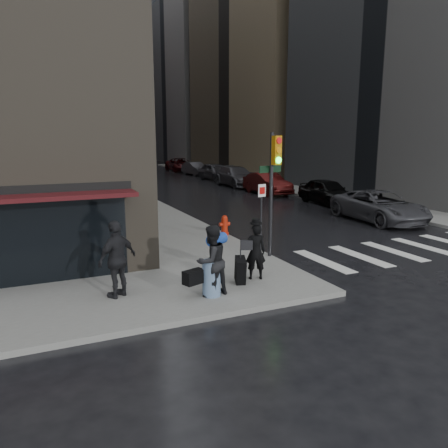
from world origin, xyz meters
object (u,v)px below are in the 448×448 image
at_px(traffic_light, 272,178).
at_px(parked_car_5, 195,169).
at_px(man_greycoat, 117,259).
at_px(parked_car_3, 236,176).
at_px(man_jeans, 211,261).
at_px(parked_car_6, 180,165).
at_px(man_overcoat, 252,254).
at_px(parked_car_0, 379,206).
at_px(parked_car_4, 215,171).
at_px(parked_car_2, 267,183).
at_px(fire_hydrant, 224,226).
at_px(parked_car_1, 327,191).

relative_size(traffic_light, parked_car_5, 0.97).
xyz_separation_m(man_greycoat, parked_car_3, (14.43, 22.88, -0.32)).
bearing_deg(man_greycoat, parked_car_5, -144.36).
bearing_deg(traffic_light, man_jeans, -153.42).
xyz_separation_m(man_greycoat, parked_car_6, (15.15, 40.11, -0.37)).
relative_size(man_overcoat, parked_car_0, 0.33).
bearing_deg(man_greycoat, parked_car_4, -148.33).
height_order(parked_car_2, parked_car_3, parked_car_3).
distance_m(man_overcoat, fire_hydrant, 5.88).
distance_m(man_jeans, parked_car_6, 43.01).
relative_size(man_greycoat, parked_car_4, 0.42).
relative_size(fire_hydrant, parked_car_6, 0.15).
height_order(man_jeans, fire_hydrant, man_jeans).
relative_size(man_overcoat, man_jeans, 0.97).
distance_m(traffic_light, parked_car_4, 28.57).
bearing_deg(parked_car_5, parked_car_3, -98.02).
xyz_separation_m(parked_car_4, parked_car_5, (0.06, 5.74, -0.11)).
bearing_deg(parked_car_4, man_jeans, -118.29).
bearing_deg(man_jeans, parked_car_0, -170.74).
relative_size(parked_car_3, parked_car_4, 1.18).
bearing_deg(parked_car_1, fire_hydrant, -144.64).
distance_m(traffic_light, parked_car_5, 34.06).
bearing_deg(parked_car_0, man_jeans, -146.72).
distance_m(traffic_light, parked_car_3, 23.06).
bearing_deg(fire_hydrant, man_greycoat, -135.10).
bearing_deg(parked_car_3, man_greycoat, -121.88).
bearing_deg(man_overcoat, parked_car_5, -89.41).
height_order(parked_car_2, parked_car_6, same).
bearing_deg(man_jeans, parked_car_3, -136.91).
xyz_separation_m(man_overcoat, parked_car_0, (10.30, 5.88, -0.13)).
bearing_deg(parked_car_3, fire_hydrant, -116.90).
relative_size(man_jeans, traffic_light, 0.44).
xyz_separation_m(man_overcoat, parked_car_6, (11.38, 40.33, -0.12)).
distance_m(man_jeans, parked_car_4, 32.15).
bearing_deg(parked_car_5, man_jeans, -115.28).
distance_m(parked_car_3, parked_car_5, 11.49).
height_order(parked_car_2, parked_car_4, parked_car_4).
distance_m(fire_hydrant, parked_car_6, 36.03).
xyz_separation_m(fire_hydrant, parked_car_1, (9.79, 5.99, 0.27)).
height_order(man_greycoat, parked_car_3, man_greycoat).
distance_m(man_overcoat, parked_car_5, 36.35).
distance_m(parked_car_2, parked_car_6, 22.98).
height_order(parked_car_3, parked_car_6, parked_car_3).
height_order(man_jeans, parked_car_0, man_jeans).
height_order(man_overcoat, parked_car_6, man_overcoat).
bearing_deg(man_overcoat, parked_car_3, -96.26).
relative_size(man_overcoat, parked_car_5, 0.42).
height_order(fire_hydrant, parked_car_2, parked_car_2).
relative_size(fire_hydrant, parked_car_5, 0.19).
height_order(parked_car_3, parked_car_4, parked_car_3).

